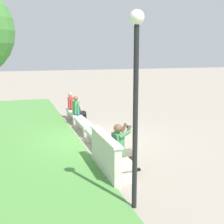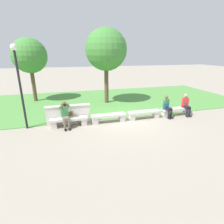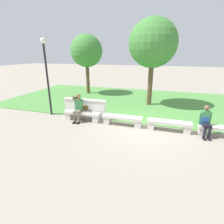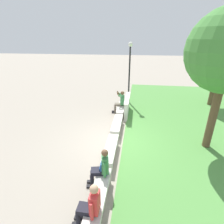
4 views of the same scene
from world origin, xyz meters
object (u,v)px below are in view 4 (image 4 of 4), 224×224
(person_photographer, at_px, (120,101))
(tree_behind_wall, at_px, (221,53))
(bench_far, at_px, (99,196))
(bench_near, at_px, (117,125))
(bench_mid, at_px, (111,150))
(lamp_post, at_px, (130,65))
(person_distant, at_px, (101,167))
(person_companion, at_px, (90,205))
(bench_main, at_px, (121,109))
(backpack, at_px, (104,167))

(person_photographer, height_order, tree_behind_wall, tree_behind_wall)
(bench_far, height_order, tree_behind_wall, tree_behind_wall)
(bench_near, xyz_separation_m, bench_mid, (2.06, 0.00, 0.00))
(bench_mid, relative_size, lamp_post, 0.47)
(bench_far, relative_size, lamp_post, 0.47)
(person_distant, distance_m, lamp_post, 7.72)
(bench_mid, bearing_deg, person_companion, -1.45)
(bench_main, xyz_separation_m, lamp_post, (-2.01, 0.31, 2.25))
(backpack, distance_m, tree_behind_wall, 9.95)
(bench_far, relative_size, person_photographer, 1.39)
(person_distant, relative_size, backpack, 2.94)
(backpack, relative_size, tree_behind_wall, 0.09)
(person_companion, bearing_deg, tree_behind_wall, 147.41)
(bench_mid, xyz_separation_m, lamp_post, (-6.12, 0.31, 2.25))
(bench_near, relative_size, person_companion, 1.46)
(bench_main, height_order, person_photographer, person_photographer)
(bench_main, xyz_separation_m, person_companion, (6.74, -0.07, 0.38))
(person_distant, relative_size, person_companion, 1.00)
(bench_main, height_order, tree_behind_wall, tree_behind_wall)
(bench_near, height_order, bench_mid, same)
(person_companion, distance_m, lamp_post, 8.96)
(lamp_post, bearing_deg, tree_behind_wall, 92.80)
(bench_far, distance_m, person_photographer, 6.34)
(bench_near, height_order, bench_far, same)
(bench_near, height_order, lamp_post, lamp_post)
(tree_behind_wall, bearing_deg, person_companion, -32.59)
(bench_mid, bearing_deg, backpack, 0.22)
(bench_mid, xyz_separation_m, person_photographer, (-4.27, -0.08, 0.44))
(person_companion, relative_size, backpack, 2.94)
(person_distant, bearing_deg, tree_behind_wall, 143.37)
(bench_near, relative_size, bench_mid, 1.00)
(person_distant, height_order, tree_behind_wall, tree_behind_wall)
(bench_near, bearing_deg, person_distant, -1.09)
(bench_main, xyz_separation_m, bench_near, (2.06, 0.00, 0.00))
(tree_behind_wall, bearing_deg, lamp_post, -87.20)
(person_photographer, distance_m, person_companion, 6.89)
(person_photographer, relative_size, person_distant, 1.05)
(bench_main, relative_size, person_distant, 1.46)
(bench_mid, bearing_deg, person_photographer, -178.97)
(person_companion, height_order, tree_behind_wall, tree_behind_wall)
(bench_mid, distance_m, bench_far, 2.06)
(bench_main, bearing_deg, person_distant, -0.68)
(backpack, bearing_deg, person_distant, -61.01)
(bench_near, bearing_deg, bench_main, 180.00)
(person_distant, height_order, backpack, person_distant)
(bench_near, bearing_deg, lamp_post, 175.68)
(bench_far, distance_m, person_companion, 0.69)
(lamp_post, bearing_deg, bench_near, -4.32)
(person_distant, bearing_deg, lamp_post, 177.15)
(bench_main, distance_m, tree_behind_wall, 6.83)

